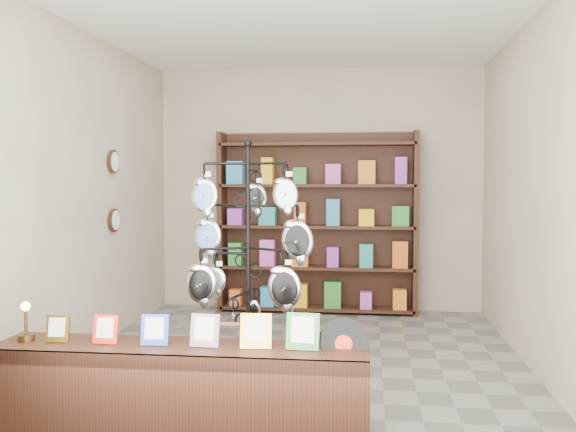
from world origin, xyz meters
name	(u,v)px	position (x,y,z in m)	size (l,w,h in m)	color
ground	(295,364)	(0.00, 0.00, 0.00)	(5.00, 5.00, 0.00)	slate
room_envelope	(295,152)	(0.00, 0.00, 1.85)	(5.00, 5.00, 5.00)	#BEAE99
display_tree	(248,248)	(-0.25, -0.86, 1.10)	(0.98, 0.83, 1.91)	black
front_shelf	(180,391)	(-0.52, -1.69, 0.29)	(2.35, 0.49, 0.83)	black
back_shelving	(317,228)	(0.00, 2.30, 1.03)	(2.42, 0.36, 2.20)	black
wall_clocks	(114,191)	(-1.97, 0.80, 1.50)	(0.03, 0.24, 0.84)	black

